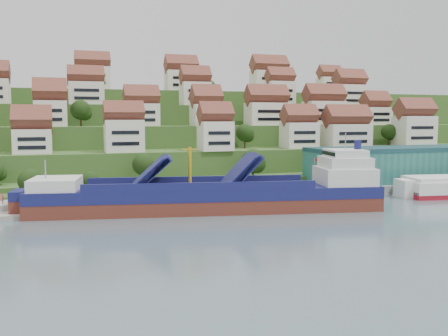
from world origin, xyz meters
name	(u,v)px	position (x,y,z in m)	size (l,w,h in m)	color
ground	(265,207)	(0.00, 0.00, 0.00)	(300.00, 300.00, 0.00)	slate
quay	(312,190)	(20.00, 15.00, 1.10)	(180.00, 14.00, 2.20)	gray
hillside	(171,141)	(0.00, 103.55, 10.66)	(260.00, 128.00, 31.00)	#2D4C1E
hillside_village	(216,108)	(6.62, 59.05, 23.83)	(158.96, 63.25, 28.91)	silver
hillside_trees	(180,133)	(-9.94, 42.95, 15.97)	(144.97, 62.23, 31.78)	#1F3A13
warehouse	(406,164)	(52.00, 17.00, 7.20)	(60.00, 15.00, 10.00)	#266960
flagpole	(315,171)	(18.11, 10.00, 6.88)	(1.28, 0.16, 8.00)	gray
cargo_ship	(218,197)	(-11.81, -0.76, 3.25)	(77.70, 25.59, 17.02)	maroon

